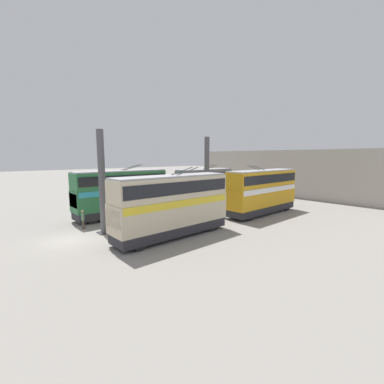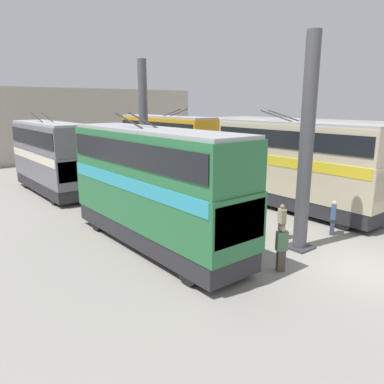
# 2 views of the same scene
# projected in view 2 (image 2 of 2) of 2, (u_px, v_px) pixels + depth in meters

# --- Properties ---
(ground_plane) EXTENTS (240.00, 240.00, 0.00)m
(ground_plane) POSITION_uv_depth(u_px,v_px,m) (366.00, 271.00, 14.11)
(ground_plane) COLOR gray
(depot_back_wall) EXTENTS (0.50, 36.00, 7.72)m
(depot_back_wall) POSITION_uv_depth(u_px,v_px,m) (51.00, 126.00, 38.95)
(depot_back_wall) COLOR #A8A093
(depot_back_wall) RESTS_ON ground_plane
(support_column_near) EXTENTS (1.05, 1.05, 8.92)m
(support_column_near) POSITION_uv_depth(u_px,v_px,m) (306.00, 149.00, 15.36)
(support_column_near) COLOR #4C4C51
(support_column_near) RESTS_ON ground_plane
(support_column_far) EXTENTS (1.05, 1.05, 8.92)m
(support_column_far) POSITION_uv_depth(u_px,v_px,m) (144.00, 131.00, 24.94)
(support_column_far) COLOR #4C4C51
(support_column_far) RESTS_ON ground_plane
(bus_left_near) EXTENTS (10.48, 2.54, 5.77)m
(bus_left_near) POSITION_uv_depth(u_px,v_px,m) (296.00, 161.00, 21.58)
(bus_left_near) COLOR black
(bus_left_near) RESTS_ON ground_plane
(bus_left_far) EXTENTS (10.71, 2.54, 5.74)m
(bus_left_far) POSITION_uv_depth(u_px,v_px,m) (166.00, 143.00, 31.50)
(bus_left_far) COLOR black
(bus_left_far) RESTS_ON ground_plane
(bus_right_mid) EXTENTS (10.37, 2.54, 5.77)m
(bus_right_mid) POSITION_uv_depth(u_px,v_px,m) (153.00, 181.00, 15.89)
(bus_right_mid) COLOR black
(bus_right_mid) RESTS_ON ground_plane
(bus_right_far) EXTENTS (9.10, 2.54, 5.53)m
(bus_right_far) POSITION_uv_depth(u_px,v_px,m) (51.00, 154.00, 25.69)
(bus_right_far) COLOR black
(bus_right_far) RESTS_ON ground_plane
(person_aisle_foreground) EXTENTS (0.48, 0.39, 1.67)m
(person_aisle_foreground) POSITION_uv_depth(u_px,v_px,m) (282.00, 221.00, 17.24)
(person_aisle_foreground) COLOR #2D2D33
(person_aisle_foreground) RESTS_ON ground_plane
(person_by_left_row) EXTENTS (0.41, 0.48, 1.68)m
(person_by_left_row) POSITION_uv_depth(u_px,v_px,m) (333.00, 217.00, 17.82)
(person_by_left_row) COLOR #384251
(person_by_left_row) RESTS_ON ground_plane
(person_by_right_row) EXTENTS (0.41, 0.48, 1.80)m
(person_by_right_row) POSITION_uv_depth(u_px,v_px,m) (282.00, 247.00, 13.90)
(person_by_right_row) COLOR #473D33
(person_by_right_row) RESTS_ON ground_plane
(person_aisle_midway) EXTENTS (0.45, 0.30, 1.79)m
(person_aisle_midway) POSITION_uv_depth(u_px,v_px,m) (230.00, 203.00, 20.07)
(person_aisle_midway) COLOR #384251
(person_aisle_midway) RESTS_ON ground_plane
(oil_drum) EXTENTS (0.62, 0.62, 0.93)m
(oil_drum) POSITION_uv_depth(u_px,v_px,m) (133.00, 204.00, 21.76)
(oil_drum) COLOR #235638
(oil_drum) RESTS_ON ground_plane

